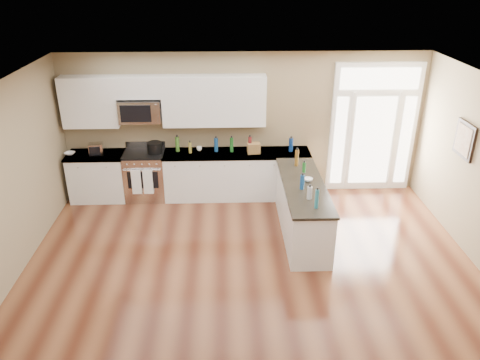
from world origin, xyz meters
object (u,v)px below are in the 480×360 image
object	(u,v)px
peninsula_cabinet	(302,210)
toaster_oven	(96,149)
kitchen_range	(146,175)
stockpot	(155,147)

from	to	relation	value
peninsula_cabinet	toaster_oven	xyz separation A→B (m)	(-3.76, 1.42, 0.62)
peninsula_cabinet	kitchen_range	xyz separation A→B (m)	(-2.87, 1.45, 0.04)
kitchen_range	toaster_oven	distance (m)	1.05
peninsula_cabinet	toaster_oven	distance (m)	4.07
stockpot	peninsula_cabinet	bearing A→B (deg)	-28.78
kitchen_range	peninsula_cabinet	bearing A→B (deg)	-26.74
peninsula_cabinet	stockpot	bearing A→B (deg)	151.22
peninsula_cabinet	kitchen_range	bearing A→B (deg)	153.26
peninsula_cabinet	kitchen_range	world-z (taller)	kitchen_range
peninsula_cabinet	toaster_oven	world-z (taller)	toaster_oven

